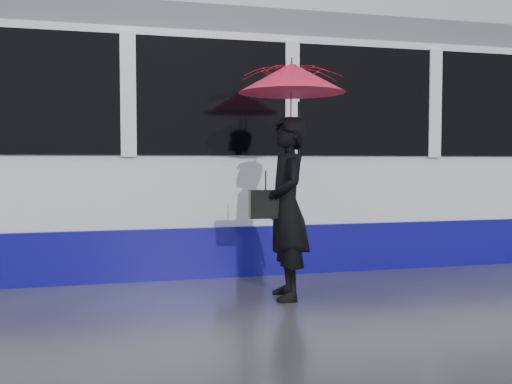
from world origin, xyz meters
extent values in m
plane|color=#28282C|center=(0.00, 0.00, 0.00)|extent=(90.00, 90.00, 0.00)
cube|color=#3F3D38|center=(0.00, 1.78, 0.01)|extent=(34.00, 0.07, 0.02)
cube|color=#3F3D38|center=(0.00, 3.22, 0.01)|extent=(34.00, 0.07, 0.02)
cube|color=white|center=(3.33, 2.50, 1.52)|extent=(24.00, 2.40, 2.95)
cube|color=#0F0B82|center=(3.33, 2.50, 0.31)|extent=(24.00, 2.56, 0.62)
cube|color=black|center=(3.33, 2.50, 2.20)|extent=(23.00, 2.48, 1.40)
cube|color=#595B61|center=(3.33, 2.50, 3.17)|extent=(23.60, 2.20, 0.35)
imported|color=black|center=(0.38, 0.04, 0.94)|extent=(0.50, 0.72, 1.88)
imported|color=#F31468|center=(0.43, 0.04, 1.98)|extent=(1.11, 1.12, 0.94)
cone|color=#F31468|center=(0.43, 0.04, 2.28)|extent=(1.19, 1.19, 0.31)
cylinder|color=black|center=(0.43, 0.04, 2.45)|extent=(0.01, 0.01, 0.07)
cylinder|color=black|center=(0.51, 0.06, 1.63)|extent=(0.02, 0.02, 0.82)
cube|color=black|center=(0.16, 0.06, 0.99)|extent=(0.35, 0.17, 0.29)
cylinder|color=black|center=(0.16, 0.06, 1.22)|extent=(0.01, 0.01, 0.18)
camera|label=1|loc=(-1.37, -5.57, 1.42)|focal=40.00mm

